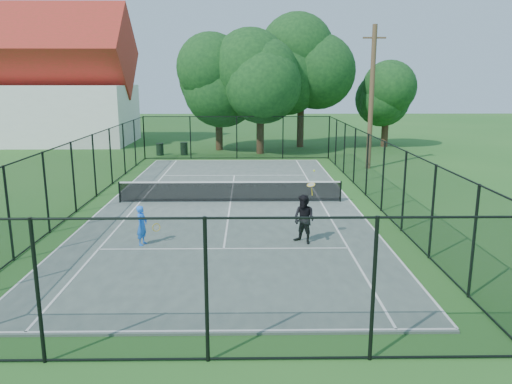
{
  "coord_description": "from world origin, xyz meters",
  "views": [
    {
      "loc": [
        0.83,
        -22.0,
        5.51
      ],
      "look_at": [
        1.11,
        -3.0,
        1.2
      ],
      "focal_mm": 35.0,
      "sensor_mm": 36.0,
      "label": 1
    }
  ],
  "objects_px": {
    "tennis_net": "(230,191)",
    "player_blue": "(142,225)",
    "trash_bin_right": "(184,149)",
    "player_black": "(304,219)",
    "utility_pole": "(371,97)",
    "trash_bin_left": "(160,149)"
  },
  "relations": [
    {
      "from": "utility_pole",
      "to": "tennis_net",
      "type": "bearing_deg",
      "value": -132.99
    },
    {
      "from": "player_black",
      "to": "tennis_net",
      "type": "bearing_deg",
      "value": 114.76
    },
    {
      "from": "trash_bin_right",
      "to": "player_blue",
      "type": "xyz_separation_m",
      "value": [
        1.21,
        -20.77,
        0.26
      ]
    },
    {
      "from": "trash_bin_left",
      "to": "player_blue",
      "type": "bearing_deg",
      "value": -81.78
    },
    {
      "from": "utility_pole",
      "to": "player_blue",
      "type": "relative_size",
      "value": 6.47
    },
    {
      "from": "player_blue",
      "to": "player_black",
      "type": "height_order",
      "value": "player_black"
    },
    {
      "from": "trash_bin_right",
      "to": "player_blue",
      "type": "bearing_deg",
      "value": -86.65
    },
    {
      "from": "trash_bin_left",
      "to": "trash_bin_right",
      "type": "distance_m",
      "value": 1.77
    },
    {
      "from": "tennis_net",
      "to": "trash_bin_right",
      "type": "relative_size",
      "value": 10.76
    },
    {
      "from": "utility_pole",
      "to": "trash_bin_left",
      "type": "bearing_deg",
      "value": 157.95
    },
    {
      "from": "tennis_net",
      "to": "player_blue",
      "type": "relative_size",
      "value": 7.49
    },
    {
      "from": "tennis_net",
      "to": "trash_bin_right",
      "type": "distance_m",
      "value": 15.37
    },
    {
      "from": "player_blue",
      "to": "trash_bin_right",
      "type": "bearing_deg",
      "value": 93.35
    },
    {
      "from": "utility_pole",
      "to": "player_black",
      "type": "relative_size",
      "value": 3.61
    },
    {
      "from": "trash_bin_left",
      "to": "player_black",
      "type": "bearing_deg",
      "value": -67.72
    },
    {
      "from": "trash_bin_left",
      "to": "trash_bin_right",
      "type": "relative_size",
      "value": 0.96
    },
    {
      "from": "trash_bin_left",
      "to": "utility_pole",
      "type": "xyz_separation_m",
      "value": [
        14.12,
        -5.72,
        3.96
      ]
    },
    {
      "from": "trash_bin_right",
      "to": "player_black",
      "type": "xyz_separation_m",
      "value": [
        6.66,
        -20.69,
        0.42
      ]
    },
    {
      "from": "tennis_net",
      "to": "utility_pole",
      "type": "height_order",
      "value": "utility_pole"
    },
    {
      "from": "tennis_net",
      "to": "trash_bin_right",
      "type": "xyz_separation_m",
      "value": [
        -3.96,
        14.85,
        -0.1
      ]
    },
    {
      "from": "trash_bin_left",
      "to": "player_blue",
      "type": "height_order",
      "value": "player_blue"
    },
    {
      "from": "player_black",
      "to": "utility_pole",
      "type": "bearing_deg",
      "value": 69.01
    }
  ]
}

